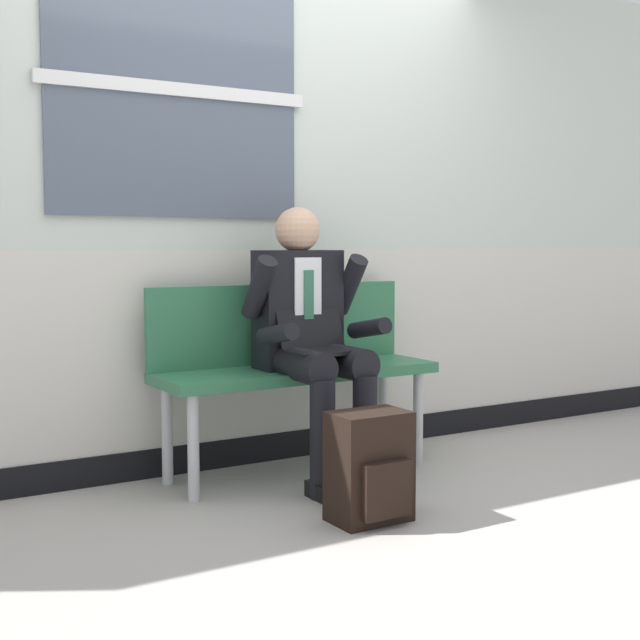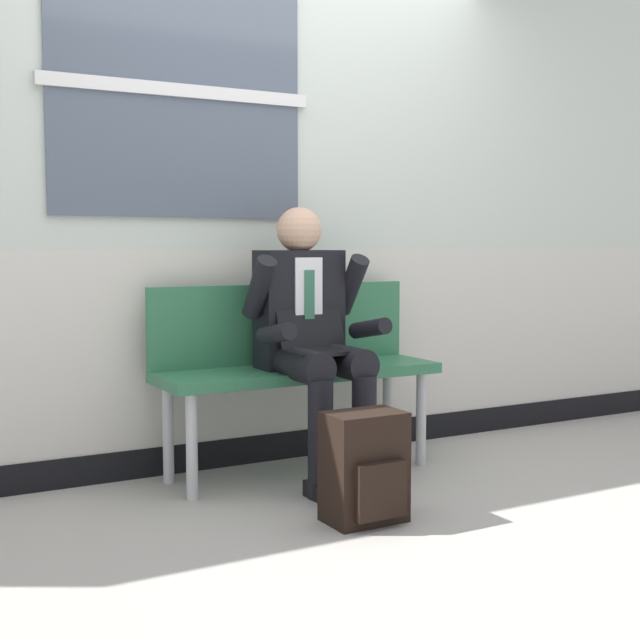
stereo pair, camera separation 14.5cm
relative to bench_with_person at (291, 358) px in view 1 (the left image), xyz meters
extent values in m
plane|color=#9E9991|center=(0.00, -0.37, -0.55)|extent=(18.00, 18.00, 0.00)
cube|color=beige|center=(0.00, 0.28, 1.29)|extent=(6.61, 0.12, 1.56)
cube|color=beige|center=(0.00, 0.28, 0.05)|extent=(6.61, 0.12, 0.93)
cube|color=black|center=(0.00, 0.28, -0.48)|extent=(6.61, 0.14, 0.14)
cube|color=#4C5666|center=(-0.47, 0.21, 1.24)|extent=(1.22, 0.02, 1.16)
cube|color=silver|center=(-0.47, 0.20, 1.24)|extent=(1.30, 0.03, 0.06)
cube|color=#2D6B47|center=(0.00, -0.07, -0.06)|extent=(1.36, 0.42, 0.05)
cube|color=#2D6B47|center=(0.00, 0.11, 0.16)|extent=(1.36, 0.04, 0.38)
cylinder|color=#B7B7BC|center=(-0.60, -0.22, -0.32)|extent=(0.05, 0.05, 0.46)
cylinder|color=#B7B7BC|center=(-0.60, 0.08, -0.32)|extent=(0.05, 0.05, 0.46)
cylinder|color=#B7B7BC|center=(0.60, -0.22, -0.32)|extent=(0.05, 0.05, 0.46)
cylinder|color=#B7B7BC|center=(0.60, 0.08, -0.32)|extent=(0.05, 0.05, 0.46)
cylinder|color=black|center=(-0.11, -0.28, 0.01)|extent=(0.15, 0.40, 0.15)
cylinder|color=black|center=(-0.11, -0.47, -0.29)|extent=(0.11, 0.11, 0.51)
cube|color=black|center=(-0.11, -0.53, -0.51)|extent=(0.10, 0.26, 0.07)
cylinder|color=black|center=(0.11, -0.28, 0.01)|extent=(0.15, 0.40, 0.15)
cylinder|color=black|center=(0.11, -0.47, -0.29)|extent=(0.11, 0.11, 0.51)
cube|color=black|center=(0.11, -0.53, -0.51)|extent=(0.10, 0.26, 0.07)
cube|color=black|center=(0.00, -0.07, 0.24)|extent=(0.40, 0.18, 0.55)
cube|color=silver|center=(0.00, -0.16, 0.29)|extent=(0.14, 0.01, 0.38)
cube|color=#2D664C|center=(0.00, -0.17, 0.26)|extent=(0.05, 0.01, 0.33)
sphere|color=tan|center=(0.00, -0.07, 0.61)|extent=(0.21, 0.21, 0.21)
cylinder|color=black|center=(-0.24, -0.14, 0.35)|extent=(0.09, 0.25, 0.30)
cylinder|color=black|center=(-0.24, -0.31, 0.16)|extent=(0.08, 0.27, 0.12)
cylinder|color=black|center=(0.24, -0.14, 0.35)|extent=(0.09, 0.25, 0.30)
cylinder|color=black|center=(0.24, -0.31, 0.16)|extent=(0.08, 0.27, 0.12)
cube|color=black|center=(0.00, -0.31, 0.06)|extent=(0.33, 0.22, 0.02)
cube|color=black|center=(0.00, -0.18, 0.17)|extent=(0.33, 0.08, 0.21)
cube|color=black|center=(-0.11, -0.82, -0.33)|extent=(0.31, 0.20, 0.44)
cube|color=black|center=(-0.11, -0.95, -0.40)|extent=(0.21, 0.04, 0.22)
camera|label=1|loc=(-2.02, -3.58, 0.54)|focal=48.69mm
camera|label=2|loc=(-1.89, -3.65, 0.54)|focal=48.69mm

